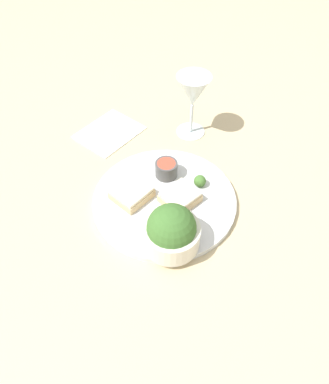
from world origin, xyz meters
TOP-DOWN VIEW (x-y plane):
  - ground_plane at (0.00, 0.00)m, footprint 4.00×4.00m
  - dinner_plate at (0.00, 0.00)m, footprint 0.31×0.31m
  - salad_bowl at (0.10, 0.06)m, footprint 0.11×0.11m
  - sauce_ramekin at (-0.07, -0.03)m, footprint 0.05×0.05m
  - cheese_toast_near at (0.03, -0.07)m, footprint 0.09×0.09m
  - cheese_toast_far at (-0.01, 0.03)m, footprint 0.09×0.09m
  - wine_glass at (-0.25, -0.04)m, footprint 0.08×0.08m
  - garnish at (-0.07, 0.06)m, footprint 0.03×0.03m
  - napkin at (-0.15, -0.23)m, footprint 0.18×0.16m

SIDE VIEW (x-z plane):
  - ground_plane at x=0.00m, z-range 0.00..0.00m
  - napkin at x=-0.15m, z-range 0.00..0.01m
  - dinner_plate at x=0.00m, z-range 0.00..0.01m
  - cheese_toast_near at x=0.03m, z-range 0.01..0.04m
  - cheese_toast_far at x=-0.01m, z-range 0.01..0.04m
  - garnish at x=-0.07m, z-range 0.01..0.04m
  - sauce_ramekin at x=-0.07m, z-range 0.02..0.05m
  - salad_bowl at x=0.10m, z-range 0.00..0.10m
  - wine_glass at x=-0.25m, z-range 0.04..0.20m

